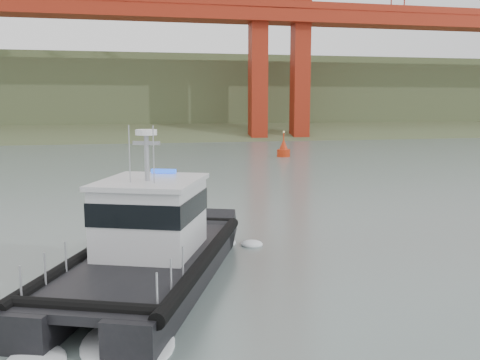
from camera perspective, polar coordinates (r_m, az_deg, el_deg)
The scene contains 4 objects.
ground at distance 22.21m, azimuth 4.73°, elevation -9.71°, with size 400.00×400.00×0.00m, color slate.
headlands at distance 145.80m, azimuth -10.06°, elevation 8.24°, with size 500.00×105.36×27.12m.
patrol_boat at distance 20.71m, azimuth -9.73°, elevation -6.76°, with size 8.81×13.28×6.06m.
nav_buoy at distance 68.14m, azimuth 4.67°, elevation 3.26°, with size 1.66×1.66×3.46m.
Camera 1 is at (-6.29, -20.16, 6.85)m, focal length 40.00 mm.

